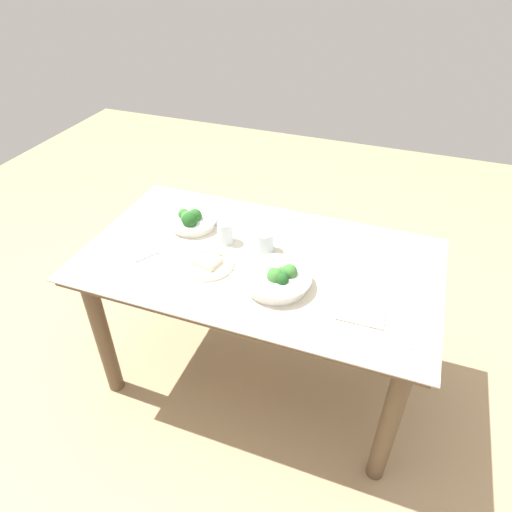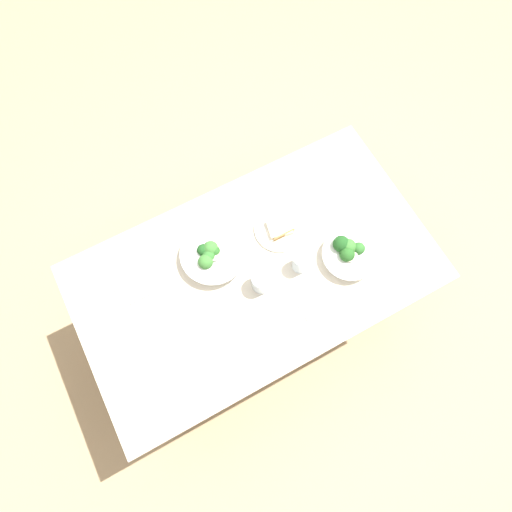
% 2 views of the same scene
% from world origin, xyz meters
% --- Properties ---
extents(ground_plane, '(6.00, 6.00, 0.00)m').
position_xyz_m(ground_plane, '(0.00, 0.00, 0.00)').
color(ground_plane, tan).
extents(dining_table, '(1.42, 0.81, 0.71)m').
position_xyz_m(dining_table, '(0.00, 0.00, 0.60)').
color(dining_table, beige).
rests_on(dining_table, ground_plane).
extents(broccoli_bowl_far, '(0.26, 0.26, 0.09)m').
position_xyz_m(broccoli_bowl_far, '(-0.12, 0.13, 0.75)').
color(broccoli_bowl_far, white).
rests_on(broccoli_bowl_far, dining_table).
extents(broccoli_bowl_near, '(0.22, 0.22, 0.09)m').
position_xyz_m(broccoli_bowl_near, '(0.36, -0.12, 0.75)').
color(broccoli_bowl_near, white).
rests_on(broccoli_bowl_near, dining_table).
extents(bread_side_plate, '(0.21, 0.21, 0.04)m').
position_xyz_m(bread_side_plate, '(0.18, 0.11, 0.72)').
color(bread_side_plate, silver).
rests_on(bread_side_plate, dining_table).
extents(water_glass_center, '(0.07, 0.07, 0.10)m').
position_xyz_m(water_glass_center, '(0.17, -0.06, 0.76)').
color(water_glass_center, silver).
rests_on(water_glass_center, dining_table).
extents(water_glass_side, '(0.08, 0.08, 0.09)m').
position_xyz_m(water_glass_side, '(-0.00, -0.06, 0.76)').
color(water_glass_side, silver).
rests_on(water_glass_side, dining_table).
extents(fork_by_far_bowl, '(0.09, 0.02, 0.00)m').
position_xyz_m(fork_by_far_bowl, '(-0.27, -0.25, 0.72)').
color(fork_by_far_bowl, '#B7B7BC').
rests_on(fork_by_far_bowl, dining_table).
extents(fork_by_near_bowl, '(0.06, 0.10, 0.00)m').
position_xyz_m(fork_by_near_bowl, '(0.43, 0.14, 0.72)').
color(fork_by_near_bowl, '#B7B7BC').
rests_on(fork_by_near_bowl, dining_table).
extents(table_knife_left, '(0.21, 0.03, 0.00)m').
position_xyz_m(table_knife_left, '(-0.54, 0.29, 0.72)').
color(table_knife_left, '#B7B7BC').
rests_on(table_knife_left, dining_table).
extents(table_knife_right, '(0.01, 0.20, 0.00)m').
position_xyz_m(table_knife_right, '(0.09, -0.19, 0.72)').
color(table_knife_right, '#B7B7BC').
rests_on(table_knife_right, dining_table).
extents(napkin_folded_upper, '(0.17, 0.13, 0.01)m').
position_xyz_m(napkin_folded_upper, '(-0.44, 0.17, 0.72)').
color(napkin_folded_upper, '#B1A997').
rests_on(napkin_folded_upper, dining_table).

